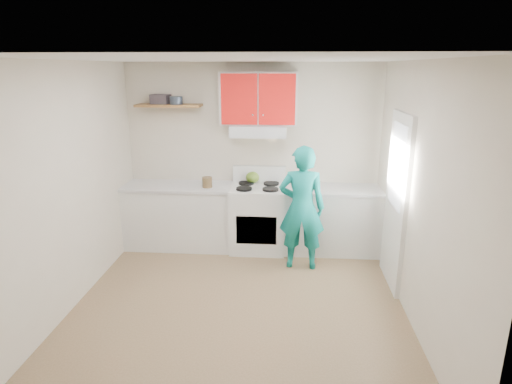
# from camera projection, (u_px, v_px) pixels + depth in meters

# --- Properties ---
(floor) EXTENTS (3.80, 3.80, 0.00)m
(floor) POSITION_uv_depth(u_px,v_px,m) (239.00, 306.00, 4.70)
(floor) COLOR brown
(floor) RESTS_ON ground
(ceiling) EXTENTS (3.60, 3.80, 0.04)m
(ceiling) POSITION_uv_depth(u_px,v_px,m) (236.00, 59.00, 3.97)
(ceiling) COLOR white
(ceiling) RESTS_ON floor
(back_wall) EXTENTS (3.60, 0.04, 2.60)m
(back_wall) POSITION_uv_depth(u_px,v_px,m) (253.00, 156.00, 6.16)
(back_wall) COLOR beige
(back_wall) RESTS_ON floor
(front_wall) EXTENTS (3.60, 0.04, 2.60)m
(front_wall) POSITION_uv_depth(u_px,v_px,m) (199.00, 283.00, 2.52)
(front_wall) COLOR beige
(front_wall) RESTS_ON floor
(left_wall) EXTENTS (0.04, 3.80, 2.60)m
(left_wall) POSITION_uv_depth(u_px,v_px,m) (67.00, 189.00, 4.47)
(left_wall) COLOR beige
(left_wall) RESTS_ON floor
(right_wall) EXTENTS (0.04, 3.80, 2.60)m
(right_wall) POSITION_uv_depth(u_px,v_px,m) (418.00, 197.00, 4.21)
(right_wall) COLOR beige
(right_wall) RESTS_ON floor
(door) EXTENTS (0.05, 0.85, 2.05)m
(door) POSITION_uv_depth(u_px,v_px,m) (396.00, 202.00, 4.96)
(door) COLOR white
(door) RESTS_ON floor
(door_glass) EXTENTS (0.01, 0.55, 0.95)m
(door_glass) POSITION_uv_depth(u_px,v_px,m) (397.00, 166.00, 4.84)
(door_glass) COLOR white
(door_glass) RESTS_ON door
(counter_left) EXTENTS (1.52, 0.60, 0.90)m
(counter_left) POSITION_uv_depth(u_px,v_px,m) (180.00, 216.00, 6.18)
(counter_left) COLOR silver
(counter_left) RESTS_ON floor
(counter_right) EXTENTS (1.32, 0.60, 0.90)m
(counter_right) POSITION_uv_depth(u_px,v_px,m) (331.00, 220.00, 6.02)
(counter_right) COLOR silver
(counter_right) RESTS_ON floor
(stove) EXTENTS (0.76, 0.65, 0.92)m
(stove) POSITION_uv_depth(u_px,v_px,m) (258.00, 218.00, 6.07)
(stove) COLOR white
(stove) RESTS_ON floor
(range_hood) EXTENTS (0.76, 0.44, 0.15)m
(range_hood) POSITION_uv_depth(u_px,v_px,m) (259.00, 131.00, 5.83)
(range_hood) COLOR silver
(range_hood) RESTS_ON back_wall
(upper_cabinets) EXTENTS (1.02, 0.33, 0.70)m
(upper_cabinets) POSITION_uv_depth(u_px,v_px,m) (259.00, 99.00, 5.76)
(upper_cabinets) COLOR red
(upper_cabinets) RESTS_ON back_wall
(shelf) EXTENTS (0.90, 0.30, 0.04)m
(shelf) POSITION_uv_depth(u_px,v_px,m) (169.00, 105.00, 5.89)
(shelf) COLOR brown
(shelf) RESTS_ON back_wall
(books) EXTENTS (0.28, 0.22, 0.13)m
(books) POSITION_uv_depth(u_px,v_px,m) (161.00, 99.00, 5.90)
(books) COLOR #433B43
(books) RESTS_ON shelf
(tin) EXTENTS (0.20, 0.20, 0.11)m
(tin) POSITION_uv_depth(u_px,v_px,m) (176.00, 100.00, 5.83)
(tin) COLOR #333D4C
(tin) RESTS_ON shelf
(kettle) EXTENTS (0.21, 0.21, 0.17)m
(kettle) POSITION_uv_depth(u_px,v_px,m) (253.00, 177.00, 6.13)
(kettle) COLOR #4E6E1E
(kettle) RESTS_ON stove
(crock) EXTENTS (0.18, 0.18, 0.17)m
(crock) POSITION_uv_depth(u_px,v_px,m) (207.00, 183.00, 5.92)
(crock) COLOR #503C23
(crock) RESTS_ON counter_left
(cutting_board) EXTENTS (0.36, 0.28, 0.02)m
(cutting_board) POSITION_uv_depth(u_px,v_px,m) (302.00, 190.00, 5.86)
(cutting_board) COLOR olive
(cutting_board) RESTS_ON counter_right
(silicone_mat) EXTENTS (0.40, 0.37, 0.01)m
(silicone_mat) POSITION_uv_depth(u_px,v_px,m) (354.00, 190.00, 5.89)
(silicone_mat) COLOR red
(silicone_mat) RESTS_ON counter_right
(person) EXTENTS (0.61, 0.41, 1.62)m
(person) POSITION_uv_depth(u_px,v_px,m) (302.00, 208.00, 5.42)
(person) COLOR #0E817B
(person) RESTS_ON floor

